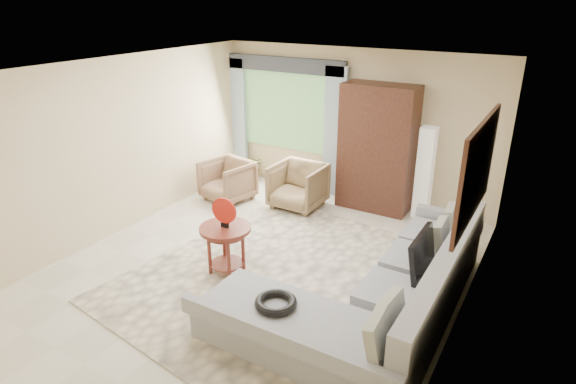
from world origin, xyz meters
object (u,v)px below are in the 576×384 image
Objects in this scene: tv_screen at (422,254)px; potted_plant at (254,168)px; armchair_left at (227,180)px; armoire at (377,148)px; coffee_table at (226,249)px; armchair_right at (298,186)px; floor_lamp at (425,173)px; sectional_sofa at (383,299)px.

potted_plant is at bearing 147.86° from tv_screen.
armchair_left is 0.38× the size of armoire.
tv_screen is 2.45m from coffee_table.
armchair_right is (-0.25, 2.32, 0.04)m from coffee_table.
floor_lamp is (-0.70, 2.54, 0.03)m from tv_screen.
coffee_table reaches higher than potted_plant.
armchair_right is at bearing -26.56° from potted_plant.
tv_screen is 1.12× the size of coffee_table.
potted_plant is 2.64m from armoire.
armchair_left is 0.53× the size of floor_lamp.
armchair_right is at bearing 136.36° from sectional_sofa.
sectional_sofa is 1.65× the size of armoire.
armchair_right is at bearing 145.14° from tv_screen.
armoire is at bearing -175.71° from floor_lamp.
sectional_sofa is 4.11× the size of armchair_right.
armoire is (2.35, 1.01, 0.69)m from armchair_left.
armchair_right is (-2.35, 2.24, 0.10)m from sectional_sofa.
floor_lamp is (1.67, 3.03, 0.40)m from coffee_table.
armoire reaches higher than coffee_table.
potted_plant is (-1.64, 3.01, -0.10)m from coffee_table.
potted_plant is (-0.16, 1.05, -0.11)m from armchair_left.
armchair_right is (-2.62, 1.83, -0.34)m from tv_screen.
armoire is 1.40× the size of floor_lamp.
armchair_left is 3.35m from floor_lamp.
sectional_sofa is 3.03m from floor_lamp.
tv_screen is 0.49× the size of floor_lamp.
sectional_sofa is 3.25m from armchair_right.
sectional_sofa is at bearing 1.95° from coffee_table.
armoire is (1.12, 0.65, 0.67)m from armchair_right.
coffee_table is 2.45m from armchair_left.
armoire reaches higher than sectional_sofa.
armchair_right is at bearing 28.29° from armchair_left.
armchair_left is 1.07m from potted_plant.
sectional_sofa reaches higher than armchair_right.
tv_screen is at bearing 11.68° from coffee_table.
potted_plant is (-1.39, 0.70, -0.14)m from armchair_right.
armchair_left is (-1.48, 1.96, 0.01)m from coffee_table.
tv_screen is at bearing -32.14° from potted_plant.
sectional_sofa is 0.66m from tv_screen.
floor_lamp is at bearing 20.78° from armchair_right.
armoire reaches higher than potted_plant.
armchair_right is 0.56× the size of floor_lamp.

